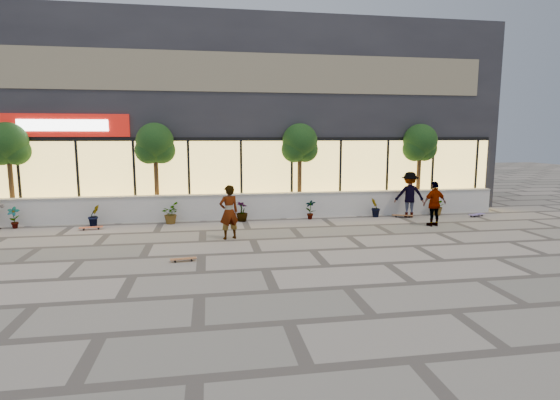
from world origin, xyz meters
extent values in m
plane|color=#9E9389|center=(0.00, 0.00, 0.00)|extent=(80.00, 80.00, 0.00)
cube|color=white|center=(0.00, 7.00, 0.50)|extent=(22.00, 0.35, 1.00)
cube|color=#B2AFA8|center=(0.00, 7.00, 1.02)|extent=(22.00, 0.42, 0.04)
cube|color=#26262B|center=(0.00, 12.50, 4.25)|extent=(24.00, 9.00, 8.50)
cube|color=#F1C960|center=(0.00, 7.98, 1.70)|extent=(23.04, 0.05, 3.00)
cube|color=black|center=(0.00, 7.95, 3.25)|extent=(23.04, 0.08, 0.15)
cube|color=#A3120B|center=(-7.00, 7.93, 3.80)|extent=(5.00, 0.10, 0.90)
cube|color=white|center=(-7.00, 7.86, 3.80)|extent=(3.40, 0.06, 0.45)
cube|color=brown|center=(0.00, 7.98, 6.00)|extent=(21.60, 0.05, 1.60)
imported|color=#103413|center=(-8.50, 6.45, 0.41)|extent=(0.43, 0.29, 0.81)
imported|color=#103413|center=(-5.70, 6.45, 0.41)|extent=(0.57, 0.57, 0.81)
imported|color=#103413|center=(-2.90, 6.45, 0.41)|extent=(0.68, 0.77, 0.81)
imported|color=#103413|center=(-0.10, 6.45, 0.41)|extent=(0.64, 0.64, 0.81)
imported|color=#103413|center=(2.70, 6.45, 0.41)|extent=(0.46, 0.35, 0.81)
imported|color=#103413|center=(5.50, 6.45, 0.41)|extent=(0.55, 0.57, 0.81)
imported|color=#103413|center=(8.30, 6.45, 0.41)|extent=(0.77, 0.84, 0.81)
cylinder|color=#4D311B|center=(-9.00, 7.70, 1.62)|extent=(0.18, 0.18, 3.24)
sphere|color=#103413|center=(-9.00, 7.70, 3.17)|extent=(1.50, 1.50, 1.50)
sphere|color=#103413|center=(-9.25, 7.65, 2.81)|extent=(1.10, 1.10, 1.10)
sphere|color=#103413|center=(-8.75, 7.75, 2.81)|extent=(1.10, 1.10, 1.10)
cylinder|color=#4D311B|center=(-3.50, 7.70, 1.62)|extent=(0.18, 0.18, 3.24)
sphere|color=#103413|center=(-3.50, 7.70, 3.17)|extent=(1.50, 1.50, 1.50)
sphere|color=#103413|center=(-3.75, 7.65, 2.81)|extent=(1.10, 1.10, 1.10)
sphere|color=#103413|center=(-3.25, 7.75, 2.81)|extent=(1.10, 1.10, 1.10)
cylinder|color=#4D311B|center=(2.50, 7.70, 1.62)|extent=(0.18, 0.18, 3.24)
sphere|color=#103413|center=(2.50, 7.70, 3.17)|extent=(1.50, 1.50, 1.50)
sphere|color=#103413|center=(2.25, 7.65, 2.81)|extent=(1.10, 1.10, 1.10)
sphere|color=#103413|center=(2.75, 7.75, 2.81)|extent=(1.10, 1.10, 1.10)
cylinder|color=#4D311B|center=(8.00, 7.70, 1.62)|extent=(0.18, 0.18, 3.24)
sphere|color=#103413|center=(8.00, 7.70, 3.17)|extent=(1.50, 1.50, 1.50)
sphere|color=#103413|center=(7.75, 7.65, 2.81)|extent=(1.10, 1.10, 1.10)
sphere|color=#103413|center=(8.25, 7.75, 2.81)|extent=(1.10, 1.10, 1.10)
imported|color=silver|center=(-0.75, 3.52, 0.90)|extent=(0.76, 0.61, 1.80)
imported|color=white|center=(7.00, 4.37, 0.85)|extent=(1.05, 0.58, 1.70)
imported|color=maroon|center=(6.92, 6.30, 0.95)|extent=(1.35, 0.95, 1.90)
cube|color=brown|center=(-2.11, 1.06, 0.08)|extent=(0.73, 0.26, 0.02)
cylinder|color=black|center=(-1.90, 1.15, 0.03)|extent=(0.05, 0.03, 0.05)
cylinder|color=black|center=(-1.89, 1.03, 0.03)|extent=(0.05, 0.03, 0.05)
cylinder|color=black|center=(-2.34, 1.10, 0.03)|extent=(0.05, 0.03, 0.05)
cylinder|color=black|center=(-2.32, 0.98, 0.03)|extent=(0.05, 0.03, 0.05)
cube|color=#E4532A|center=(-5.66, 5.77, 0.09)|extent=(0.83, 0.32, 0.02)
cylinder|color=black|center=(-5.42, 5.87, 0.03)|extent=(0.06, 0.04, 0.06)
cylinder|color=black|center=(-5.40, 5.73, 0.03)|extent=(0.06, 0.04, 0.06)
cylinder|color=black|center=(-5.91, 5.80, 0.03)|extent=(0.06, 0.04, 0.06)
cylinder|color=black|center=(-5.89, 5.66, 0.03)|extent=(0.06, 0.04, 0.06)
cube|color=brown|center=(6.60, 6.20, 0.09)|extent=(0.87, 0.51, 0.02)
cylinder|color=black|center=(6.87, 6.18, 0.03)|extent=(0.07, 0.05, 0.06)
cylinder|color=black|center=(6.82, 6.04, 0.03)|extent=(0.07, 0.05, 0.06)
cylinder|color=black|center=(6.38, 6.36, 0.03)|extent=(0.07, 0.05, 0.06)
cylinder|color=black|center=(6.33, 6.22, 0.03)|extent=(0.07, 0.05, 0.06)
cube|color=#5F5195|center=(9.80, 5.89, 0.10)|extent=(0.89, 0.55, 0.02)
cylinder|color=black|center=(10.02, 6.07, 0.03)|extent=(0.07, 0.06, 0.06)
cylinder|color=black|center=(10.08, 5.92, 0.03)|extent=(0.07, 0.06, 0.06)
cylinder|color=black|center=(9.52, 5.86, 0.03)|extent=(0.07, 0.06, 0.06)
cylinder|color=black|center=(9.58, 5.71, 0.03)|extent=(0.07, 0.06, 0.06)
camera|label=1|loc=(-1.38, -10.71, 3.38)|focal=28.00mm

